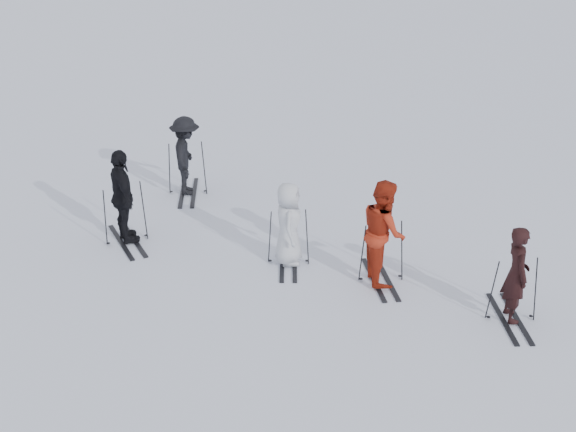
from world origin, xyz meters
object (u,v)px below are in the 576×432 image
object	(u,v)px
skier_red	(383,233)
skier_uphill_left	(123,198)
skier_uphill_far	(186,157)
skier_near_dark	(516,275)
skier_grey	(288,225)

from	to	relation	value
skier_red	skier_uphill_left	xyz separation A→B (m)	(-3.28, 4.20, -0.00)
skier_uphill_left	skier_uphill_far	world-z (taller)	skier_uphill_left
skier_near_dark	skier_uphill_far	size ratio (longest dim) A/B	0.92
skier_uphill_left	skier_uphill_far	bearing A→B (deg)	-47.60
skier_near_dark	skier_red	bearing A→B (deg)	55.06
skier_red	skier_grey	distance (m)	1.87
skier_near_dark	skier_grey	size ratio (longest dim) A/B	1.04
skier_near_dark	skier_grey	distance (m)	4.30
skier_red	skier_grey	xyz separation A→B (m)	(-1.05, 1.53, -0.16)
skier_grey	skier_uphill_left	xyz separation A→B (m)	(-2.23, 2.67, 0.16)
skier_grey	skier_uphill_far	size ratio (longest dim) A/B	0.89
skier_near_dark	skier_uphill_left	bearing A→B (deg)	65.79
skier_uphill_far	skier_grey	bearing A→B (deg)	-148.26
skier_red	skier_uphill_left	world-z (taller)	skier_red
skier_red	skier_uphill_far	size ratio (longest dim) A/B	1.06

